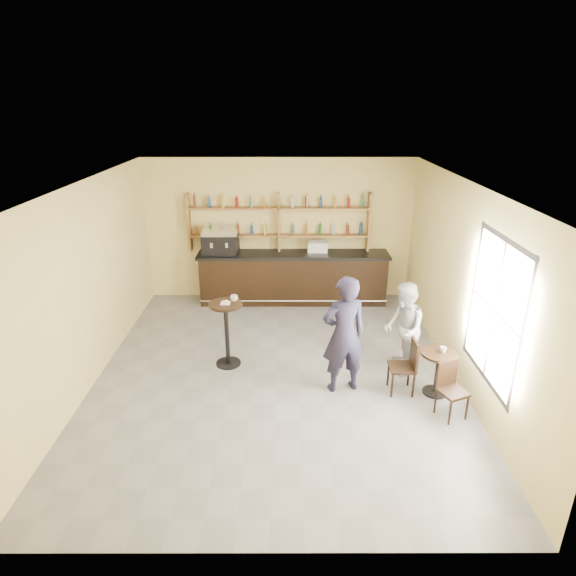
{
  "coord_description": "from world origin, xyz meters",
  "views": [
    {
      "loc": [
        0.19,
        -7.11,
        4.39
      ],
      "look_at": [
        0.2,
        0.8,
        1.25
      ],
      "focal_mm": 30.0,
      "sensor_mm": 36.0,
      "label": 1
    }
  ],
  "objects_px": {
    "man_main": "(344,335)",
    "chair_south": "(453,391)",
    "chair_west": "(402,367)",
    "espresso_machine": "(221,241)",
    "patron_second": "(403,329)",
    "bar_counter": "(293,277)",
    "pastry_case": "(317,247)",
    "pedestal_table": "(227,334)",
    "cafe_table": "(437,373)"
  },
  "relations": [
    {
      "from": "pastry_case",
      "to": "patron_second",
      "type": "xyz_separation_m",
      "value": [
        1.26,
        -3.08,
        -0.49
      ]
    },
    {
      "from": "espresso_machine",
      "to": "chair_west",
      "type": "relative_size",
      "value": 0.85
    },
    {
      "from": "bar_counter",
      "to": "man_main",
      "type": "distance_m",
      "value": 3.71
    },
    {
      "from": "pedestal_table",
      "to": "chair_west",
      "type": "relative_size",
      "value": 1.3
    },
    {
      "from": "bar_counter",
      "to": "patron_second",
      "type": "relative_size",
      "value": 2.65
    },
    {
      "from": "pedestal_table",
      "to": "chair_south",
      "type": "height_order",
      "value": "pedestal_table"
    },
    {
      "from": "pastry_case",
      "to": "chair_west",
      "type": "relative_size",
      "value": 0.5
    },
    {
      "from": "chair_west",
      "to": "chair_south",
      "type": "distance_m",
      "value": 0.88
    },
    {
      "from": "pedestal_table",
      "to": "chair_west",
      "type": "xyz_separation_m",
      "value": [
        2.85,
        -0.85,
        -0.13
      ]
    },
    {
      "from": "bar_counter",
      "to": "espresso_machine",
      "type": "height_order",
      "value": "espresso_machine"
    },
    {
      "from": "pedestal_table",
      "to": "pastry_case",
      "type": "bearing_deg",
      "value": 58.98
    },
    {
      "from": "pastry_case",
      "to": "pedestal_table",
      "type": "relative_size",
      "value": 0.38
    },
    {
      "from": "bar_counter",
      "to": "espresso_machine",
      "type": "distance_m",
      "value": 1.82
    },
    {
      "from": "patron_second",
      "to": "espresso_machine",
      "type": "bearing_deg",
      "value": -128.45
    },
    {
      "from": "pedestal_table",
      "to": "chair_south",
      "type": "xyz_separation_m",
      "value": [
        3.45,
        -1.5,
        -0.16
      ]
    },
    {
      "from": "pastry_case",
      "to": "pedestal_table",
      "type": "height_order",
      "value": "pastry_case"
    },
    {
      "from": "chair_west",
      "to": "cafe_table",
      "type": "bearing_deg",
      "value": 85.31
    },
    {
      "from": "espresso_machine",
      "to": "chair_south",
      "type": "height_order",
      "value": "espresso_machine"
    },
    {
      "from": "bar_counter",
      "to": "patron_second",
      "type": "xyz_separation_m",
      "value": [
        1.8,
        -3.08,
        0.23
      ]
    },
    {
      "from": "patron_second",
      "to": "pastry_case",
      "type": "bearing_deg",
      "value": -154.05
    },
    {
      "from": "espresso_machine",
      "to": "chair_west",
      "type": "distance_m",
      "value": 5.04
    },
    {
      "from": "patron_second",
      "to": "man_main",
      "type": "bearing_deg",
      "value": -59.56
    },
    {
      "from": "chair_west",
      "to": "bar_counter",
      "type": "bearing_deg",
      "value": -155.17
    },
    {
      "from": "man_main",
      "to": "chair_south",
      "type": "xyz_separation_m",
      "value": [
        1.53,
        -0.73,
        -0.54
      ]
    },
    {
      "from": "pastry_case",
      "to": "cafe_table",
      "type": "xyz_separation_m",
      "value": [
        1.69,
        -3.74,
        -0.92
      ]
    },
    {
      "from": "cafe_table",
      "to": "patron_second",
      "type": "relative_size",
      "value": 0.46
    },
    {
      "from": "chair_south",
      "to": "patron_second",
      "type": "xyz_separation_m",
      "value": [
        -0.47,
        1.27,
        0.38
      ]
    },
    {
      "from": "chair_west",
      "to": "patron_second",
      "type": "xyz_separation_m",
      "value": [
        0.13,
        0.62,
        0.35
      ]
    },
    {
      "from": "espresso_machine",
      "to": "pedestal_table",
      "type": "distance_m",
      "value": 3.0
    },
    {
      "from": "man_main",
      "to": "chair_west",
      "type": "height_order",
      "value": "man_main"
    },
    {
      "from": "bar_counter",
      "to": "man_main",
      "type": "height_order",
      "value": "man_main"
    },
    {
      "from": "pastry_case",
      "to": "patron_second",
      "type": "distance_m",
      "value": 3.36
    },
    {
      "from": "pedestal_table",
      "to": "bar_counter",
      "type": "bearing_deg",
      "value": 67.54
    },
    {
      "from": "pedestal_table",
      "to": "man_main",
      "type": "distance_m",
      "value": 2.1
    },
    {
      "from": "man_main",
      "to": "cafe_table",
      "type": "distance_m",
      "value": 1.6
    },
    {
      "from": "pedestal_table",
      "to": "chair_south",
      "type": "distance_m",
      "value": 3.76
    },
    {
      "from": "man_main",
      "to": "chair_west",
      "type": "distance_m",
      "value": 1.07
    },
    {
      "from": "espresso_machine",
      "to": "man_main",
      "type": "relative_size",
      "value": 0.4
    },
    {
      "from": "espresso_machine",
      "to": "chair_west",
      "type": "xyz_separation_m",
      "value": [
        3.28,
        -3.69,
        -0.98
      ]
    },
    {
      "from": "pedestal_table",
      "to": "chair_west",
      "type": "height_order",
      "value": "pedestal_table"
    },
    {
      "from": "bar_counter",
      "to": "pastry_case",
      "type": "xyz_separation_m",
      "value": [
        0.53,
        0.0,
        0.71
      ]
    },
    {
      "from": "bar_counter",
      "to": "man_main",
      "type": "bearing_deg",
      "value": -78.38
    },
    {
      "from": "espresso_machine",
      "to": "bar_counter",
      "type": "bearing_deg",
      "value": 4.69
    },
    {
      "from": "bar_counter",
      "to": "man_main",
      "type": "xyz_separation_m",
      "value": [
        0.74,
        -3.61,
        0.39
      ]
    },
    {
      "from": "espresso_machine",
      "to": "chair_south",
      "type": "xyz_separation_m",
      "value": [
        3.88,
        -4.34,
        -1.0
      ]
    },
    {
      "from": "chair_west",
      "to": "patron_second",
      "type": "distance_m",
      "value": 0.72
    },
    {
      "from": "pedestal_table",
      "to": "cafe_table",
      "type": "height_order",
      "value": "pedestal_table"
    },
    {
      "from": "cafe_table",
      "to": "chair_south",
      "type": "bearing_deg",
      "value": -85.24
    },
    {
      "from": "espresso_machine",
      "to": "man_main",
      "type": "xyz_separation_m",
      "value": [
        2.35,
        -3.61,
        -0.46
      ]
    },
    {
      "from": "man_main",
      "to": "pedestal_table",
      "type": "bearing_deg",
      "value": -36.49
    }
  ]
}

